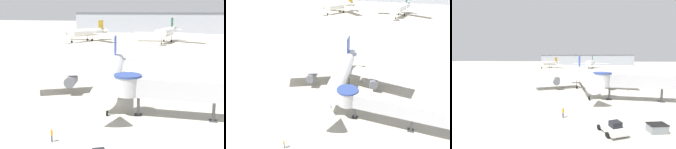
{
  "view_description": "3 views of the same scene",
  "coord_description": "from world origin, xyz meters",
  "views": [
    {
      "loc": [
        11.65,
        -49.19,
        15.25
      ],
      "look_at": [
        0.78,
        -0.84,
        5.04
      ],
      "focal_mm": 50.0,
      "sensor_mm": 36.0,
      "label": 1
    },
    {
      "loc": [
        14.56,
        -39.51,
        26.5
      ],
      "look_at": [
        -0.88,
        3.37,
        4.42
      ],
      "focal_mm": 35.0,
      "sensor_mm": 36.0,
      "label": 2
    },
    {
      "loc": [
        0.63,
        -39.19,
        9.18
      ],
      "look_at": [
        -6.13,
        5.51,
        4.29
      ],
      "focal_mm": 24.0,
      "sensor_mm": 36.0,
      "label": 3
    }
  ],
  "objects": [
    {
      "name": "background_jet_green_tail",
      "position": [
        4.4,
        104.1,
        5.05
      ],
      "size": [
        34.6,
        30.7,
        11.58
      ],
      "rotation": [
        0.0,
        0.0,
        -0.19
      ],
      "color": "white",
      "rests_on": "ground_plane"
    },
    {
      "name": "background_jet_gold_tail",
      "position": [
        -35.1,
        101.7,
        4.47
      ],
      "size": [
        30.13,
        28.45,
        10.16
      ],
      "rotation": [
        0.0,
        0.0,
        -0.47
      ],
      "color": "white",
      "rests_on": "ground_plane"
    },
    {
      "name": "ground_plane",
      "position": [
        0.0,
        0.0,
        0.0
      ],
      "size": [
        800.0,
        800.0,
        0.0
      ],
      "primitive_type": "plane",
      "color": "#A8A393"
    },
    {
      "name": "ground_crew_marshaller",
      "position": [
        -2.87,
        -17.07,
        0.95
      ],
      "size": [
        0.34,
        0.36,
        1.65
      ],
      "rotation": [
        0.0,
        0.0,
        2.23
      ],
      "color": "#1E2338",
      "rests_on": "ground_plane"
    },
    {
      "name": "traffic_cone_starboard_wing",
      "position": [
        12.32,
        4.37,
        0.31
      ],
      "size": [
        0.4,
        0.4,
        0.66
      ],
      "color": "black",
      "rests_on": "ground_plane"
    },
    {
      "name": "main_airplane",
      "position": [
        -0.35,
        4.25,
        4.23
      ],
      "size": [
        31.75,
        30.21,
        10.02
      ],
      "rotation": [
        0.0,
        0.0,
        0.15
      ],
      "color": "silver",
      "rests_on": "ground_plane"
    },
    {
      "name": "jet_bridge",
      "position": [
        11.87,
        -5.46,
        4.39
      ],
      "size": [
        22.52,
        4.1,
        6.07
      ],
      "rotation": [
        0.0,
        0.0,
        -0.03
      ],
      "color": "#B7B7BC",
      "rests_on": "ground_plane"
    }
  ]
}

